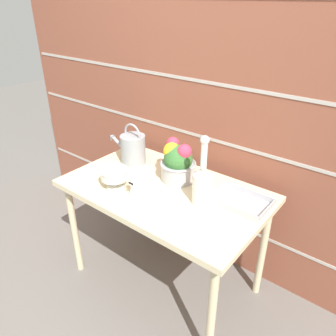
# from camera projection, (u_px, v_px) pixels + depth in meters

# --- Properties ---
(ground_plane) EXTENTS (12.00, 12.00, 0.00)m
(ground_plane) POSITION_uv_depth(u_px,v_px,m) (165.00, 279.00, 2.28)
(ground_plane) COLOR slate
(brick_wall) EXTENTS (3.60, 0.08, 2.20)m
(brick_wall) POSITION_uv_depth(u_px,v_px,m) (210.00, 110.00, 2.09)
(brick_wall) COLOR brown
(brick_wall) RESTS_ON ground_plane
(patio_table) EXTENTS (1.20, 0.72, 0.74)m
(patio_table) POSITION_uv_depth(u_px,v_px,m) (164.00, 199.00, 1.97)
(patio_table) COLOR beige
(patio_table) RESTS_ON ground_plane
(watering_can) EXTENTS (0.31, 0.17, 0.28)m
(watering_can) POSITION_uv_depth(u_px,v_px,m) (133.00, 149.00, 2.17)
(watering_can) COLOR #93999E
(watering_can) RESTS_ON patio_table
(crystal_pedestal_bowl) EXTENTS (0.17, 0.17, 0.12)m
(crystal_pedestal_bowl) POSITION_uv_depth(u_px,v_px,m) (114.00, 175.00, 1.91)
(crystal_pedestal_bowl) COLOR silver
(crystal_pedestal_bowl) RESTS_ON patio_table
(flower_planter) EXTENTS (0.22, 0.22, 0.26)m
(flower_planter) POSITION_uv_depth(u_px,v_px,m) (177.00, 162.00, 1.97)
(flower_planter) COLOR #ADADB2
(flower_planter) RESTS_ON patio_table
(glass_decanter) EXTENTS (0.11, 0.11, 0.40)m
(glass_decanter) POSITION_uv_depth(u_px,v_px,m) (202.00, 182.00, 1.74)
(glass_decanter) COLOR silver
(glass_decanter) RESTS_ON patio_table
(figurine_vase) EXTENTS (0.06, 0.06, 0.15)m
(figurine_vase) POSITION_uv_depth(u_px,v_px,m) (133.00, 188.00, 1.82)
(figurine_vase) COLOR white
(figurine_vase) RESTS_ON patio_table
(wire_tray) EXTENTS (0.31, 0.21, 0.04)m
(wire_tray) POSITION_uv_depth(u_px,v_px,m) (241.00, 202.00, 1.78)
(wire_tray) COLOR #B7B7BC
(wire_tray) RESTS_ON patio_table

